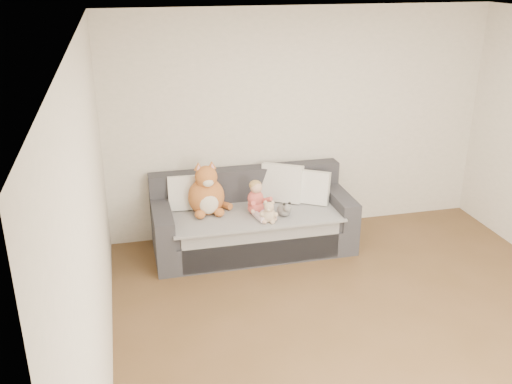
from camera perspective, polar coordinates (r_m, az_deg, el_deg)
room_shell at (r=4.81m, az=12.03°, el=0.50°), size 5.00×5.00×5.00m
sofa at (r=6.41m, az=-0.40°, el=-3.03°), size 2.20×0.94×0.85m
cushion_left at (r=6.34m, az=-6.90°, el=-0.02°), size 0.43×0.21×0.39m
cushion_right_back at (r=6.50m, az=2.61°, el=0.91°), size 0.51×0.42×0.44m
cushion_right_front at (r=6.48m, az=5.55°, el=0.49°), size 0.44×0.37×0.39m
toddler at (r=6.15m, az=0.12°, el=-0.87°), size 0.27×0.40×0.39m
plush_cat at (r=6.20m, az=-4.94°, el=-0.16°), size 0.49×0.42×0.61m
teddy_bear at (r=5.99m, az=1.29°, el=-2.16°), size 0.19×0.15×0.25m
plush_cow at (r=6.15m, az=2.87°, el=-1.75°), size 0.15×0.23×0.18m
sippy_cup at (r=6.21m, az=0.90°, el=-1.69°), size 0.10×0.07×0.11m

